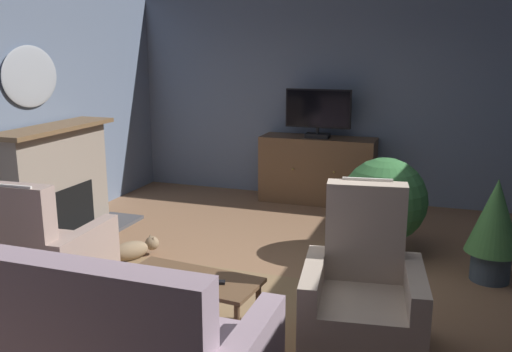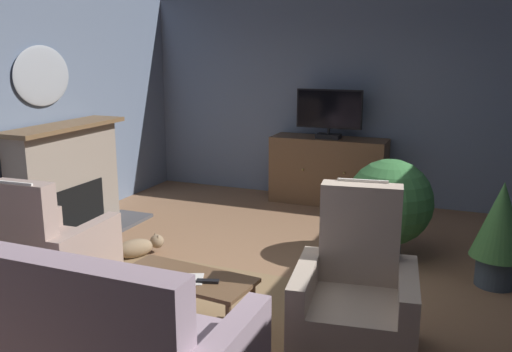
{
  "view_description": "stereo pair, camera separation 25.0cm",
  "coord_description": "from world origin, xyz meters",
  "px_view_note": "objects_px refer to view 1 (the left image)",
  "views": [
    {
      "loc": [
        1.42,
        -4.32,
        2.15
      ],
      "look_at": [
        -0.14,
        0.18,
        1.04
      ],
      "focal_mm": 38.75,
      "sensor_mm": 36.0,
      "label": 1
    },
    {
      "loc": [
        1.66,
        -4.23,
        2.15
      ],
      "look_at": [
        -0.14,
        0.18,
        1.04
      ],
      "focal_mm": 38.75,
      "sensor_mm": 36.0,
      "label": 2
    }
  ],
  "objects_px": {
    "fireplace": "(58,184)",
    "armchair_facing_sofa": "(362,302)",
    "coffee_table": "(191,283)",
    "potted_plant_on_hearth_side": "(494,225)",
    "cat": "(133,250)",
    "tv_remote": "(214,282)",
    "potted_plant_leafy_by_curtain": "(384,201)",
    "wall_mirror_oval": "(30,77)",
    "armchair_by_fireplace": "(50,259)",
    "tv_cabinet": "(317,172)",
    "television": "(318,112)",
    "folded_newspaper": "(189,281)"
  },
  "relations": [
    {
      "from": "wall_mirror_oval",
      "to": "television",
      "type": "distance_m",
      "value": 3.63
    },
    {
      "from": "potted_plant_leafy_by_curtain",
      "to": "folded_newspaper",
      "type": "bearing_deg",
      "value": -119.12
    },
    {
      "from": "television",
      "to": "armchair_by_fireplace",
      "type": "height_order",
      "value": "television"
    },
    {
      "from": "armchair_facing_sofa",
      "to": "cat",
      "type": "xyz_separation_m",
      "value": [
        -2.49,
        0.97,
        -0.26
      ]
    },
    {
      "from": "fireplace",
      "to": "cat",
      "type": "bearing_deg",
      "value": -18.42
    },
    {
      "from": "tv_cabinet",
      "to": "armchair_by_fireplace",
      "type": "relative_size",
      "value": 1.46
    },
    {
      "from": "armchair_facing_sofa",
      "to": "armchair_by_fireplace",
      "type": "xyz_separation_m",
      "value": [
        -2.74,
        0.02,
        -0.03
      ]
    },
    {
      "from": "folded_newspaper",
      "to": "potted_plant_leafy_by_curtain",
      "type": "height_order",
      "value": "potted_plant_leafy_by_curtain"
    },
    {
      "from": "coffee_table",
      "to": "potted_plant_leafy_by_curtain",
      "type": "relative_size",
      "value": 1.07
    },
    {
      "from": "television",
      "to": "potted_plant_leafy_by_curtain",
      "type": "relative_size",
      "value": 0.87
    },
    {
      "from": "armchair_by_fireplace",
      "to": "potted_plant_leafy_by_curtain",
      "type": "height_order",
      "value": "armchair_by_fireplace"
    },
    {
      "from": "folded_newspaper",
      "to": "cat",
      "type": "bearing_deg",
      "value": 113.18
    },
    {
      "from": "wall_mirror_oval",
      "to": "potted_plant_on_hearth_side",
      "type": "xyz_separation_m",
      "value": [
        4.92,
        0.24,
        -1.28
      ]
    },
    {
      "from": "fireplace",
      "to": "armchair_by_fireplace",
      "type": "height_order",
      "value": "fireplace"
    },
    {
      "from": "coffee_table",
      "to": "potted_plant_leafy_by_curtain",
      "type": "bearing_deg",
      "value": 59.71
    },
    {
      "from": "armchair_by_fireplace",
      "to": "potted_plant_leafy_by_curtain",
      "type": "distance_m",
      "value": 3.31
    },
    {
      "from": "tv_cabinet",
      "to": "armchair_by_fireplace",
      "type": "bearing_deg",
      "value": -112.73
    },
    {
      "from": "folded_newspaper",
      "to": "armchair_by_fireplace",
      "type": "distance_m",
      "value": 1.48
    },
    {
      "from": "tv_remote",
      "to": "potted_plant_leafy_by_curtain",
      "type": "xyz_separation_m",
      "value": [
        1.01,
        2.14,
        0.15
      ]
    },
    {
      "from": "tv_cabinet",
      "to": "cat",
      "type": "bearing_deg",
      "value": -115.34
    },
    {
      "from": "fireplace",
      "to": "folded_newspaper",
      "type": "xyz_separation_m",
      "value": [
        2.43,
        -1.57,
        -0.18
      ]
    },
    {
      "from": "tv_remote",
      "to": "folded_newspaper",
      "type": "height_order",
      "value": "tv_remote"
    },
    {
      "from": "fireplace",
      "to": "armchair_by_fireplace",
      "type": "relative_size",
      "value": 1.56
    },
    {
      "from": "wall_mirror_oval",
      "to": "armchair_by_fireplace",
      "type": "bearing_deg",
      "value": -48.2
    },
    {
      "from": "television",
      "to": "tv_remote",
      "type": "relative_size",
      "value": 5.3
    },
    {
      "from": "fireplace",
      "to": "wall_mirror_oval",
      "type": "relative_size",
      "value": 1.94
    },
    {
      "from": "wall_mirror_oval",
      "to": "potted_plant_leafy_by_curtain",
      "type": "xyz_separation_m",
      "value": [
        3.88,
        0.58,
        -1.24
      ]
    },
    {
      "from": "folded_newspaper",
      "to": "armchair_by_fireplace",
      "type": "bearing_deg",
      "value": 148.77
    },
    {
      "from": "wall_mirror_oval",
      "to": "cat",
      "type": "distance_m",
      "value": 2.3
    },
    {
      "from": "potted_plant_leafy_by_curtain",
      "to": "cat",
      "type": "bearing_deg",
      "value": -157.73
    },
    {
      "from": "potted_plant_leafy_by_curtain",
      "to": "armchair_by_fireplace",
      "type": "bearing_deg",
      "value": -143.9
    },
    {
      "from": "fireplace",
      "to": "tv_remote",
      "type": "bearing_deg",
      "value": -30.56
    },
    {
      "from": "tv_cabinet",
      "to": "potted_plant_on_hearth_side",
      "type": "relative_size",
      "value": 1.61
    },
    {
      "from": "armchair_by_fireplace",
      "to": "cat",
      "type": "distance_m",
      "value": 1.01
    },
    {
      "from": "tv_remote",
      "to": "wall_mirror_oval",
      "type": "bearing_deg",
      "value": 134.01
    },
    {
      "from": "fireplace",
      "to": "potted_plant_on_hearth_side",
      "type": "bearing_deg",
      "value": 2.9
    },
    {
      "from": "wall_mirror_oval",
      "to": "potted_plant_on_hearth_side",
      "type": "height_order",
      "value": "wall_mirror_oval"
    },
    {
      "from": "tv_remote",
      "to": "potted_plant_leafy_by_curtain",
      "type": "bearing_deg",
      "value": 47.15
    },
    {
      "from": "armchair_facing_sofa",
      "to": "armchair_by_fireplace",
      "type": "height_order",
      "value": "armchair_facing_sofa"
    },
    {
      "from": "wall_mirror_oval",
      "to": "tv_remote",
      "type": "relative_size",
      "value": 5.17
    },
    {
      "from": "folded_newspaper",
      "to": "armchair_by_fireplace",
      "type": "height_order",
      "value": "armchair_by_fireplace"
    },
    {
      "from": "coffee_table",
      "to": "potted_plant_on_hearth_side",
      "type": "xyz_separation_m",
      "value": [
        2.26,
        1.74,
        0.18
      ]
    },
    {
      "from": "wall_mirror_oval",
      "to": "cat",
      "type": "xyz_separation_m",
      "value": [
        1.47,
        -0.41,
        -1.72
      ]
    },
    {
      "from": "potted_plant_on_hearth_side",
      "to": "potted_plant_leafy_by_curtain",
      "type": "xyz_separation_m",
      "value": [
        -1.04,
        0.35,
        0.04
      ]
    },
    {
      "from": "fireplace",
      "to": "cat",
      "type": "relative_size",
      "value": 2.8
    },
    {
      "from": "armchair_by_fireplace",
      "to": "folded_newspaper",
      "type": "bearing_deg",
      "value": -8.34
    },
    {
      "from": "cat",
      "to": "television",
      "type": "bearing_deg",
      "value": 64.23
    },
    {
      "from": "television",
      "to": "coffee_table",
      "type": "distance_m",
      "value": 3.9
    },
    {
      "from": "wall_mirror_oval",
      "to": "armchair_facing_sofa",
      "type": "relative_size",
      "value": 0.73
    },
    {
      "from": "fireplace",
      "to": "armchair_facing_sofa",
      "type": "distance_m",
      "value": 3.97
    }
  ]
}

